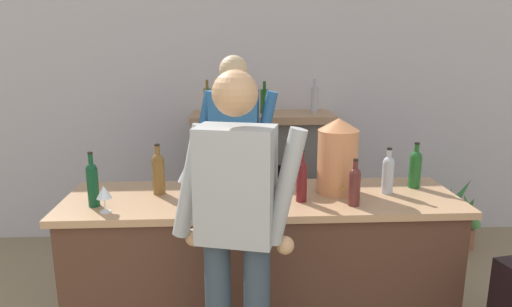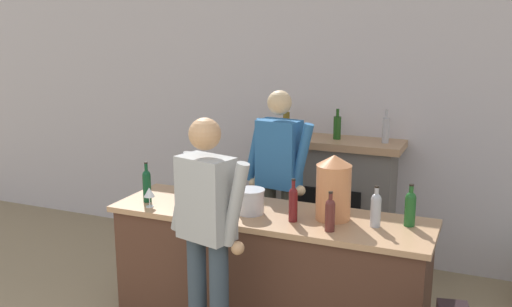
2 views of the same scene
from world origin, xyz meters
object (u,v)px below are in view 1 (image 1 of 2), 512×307
Objects in this scene: fireplace_stone at (262,178)px; wine_bottle_cabernet_heavy at (355,185)px; potted_plant_corner at (459,218)px; wine_bottle_port_short at (158,172)px; copper_dispenser at (338,156)px; wine_glass_front_left at (104,193)px; person_bartender at (235,164)px; wine_bottle_merlot_tall at (93,183)px; wine_bottle_chardonnay_pale at (415,167)px; person_customer at (237,239)px; wine_glass_back_row at (184,176)px; wine_bottle_rose_blush at (388,173)px; ice_bucket_steel at (243,185)px; wine_bottle_burgundy_dark at (302,179)px.

wine_bottle_cabernet_heavy is at bearing -75.88° from fireplace_stone.
wine_bottle_port_short reaches higher than potted_plant_corner.
potted_plant_corner is 2.19m from copper_dispenser.
wine_bottle_cabernet_heavy is at bearing 1.46° from wine_glass_front_left.
person_bartender is 1.10m from wine_bottle_cabernet_heavy.
wine_bottle_chardonnay_pale is (2.03, 0.25, -0.01)m from wine_bottle_merlot_tall.
person_customer is (-0.27, -2.19, 0.35)m from fireplace_stone.
potted_plant_corner is at bearing 26.91° from wine_glass_back_row.
wine_bottle_rose_blush reaches higher than wine_bottle_cabernet_heavy.
wine_bottle_rose_blush is at bearing 5.07° from ice_bucket_steel.
wine_glass_back_row reaches higher than wine_glass_front_left.
person_customer is (-2.17, -2.00, 0.73)m from potted_plant_corner.
wine_bottle_rose_blush is at bearing -2.52° from wine_bottle_port_short.
wine_bottle_burgundy_dark reaches higher than wine_bottle_cabernet_heavy.
person_bartender is at bearing 129.55° from wine_bottle_cabernet_heavy.
wine_bottle_burgundy_dark is at bearing -141.20° from potted_plant_corner.
copper_dispenser is 3.07× the size of wine_glass_front_left.
wine_glass_front_left is (-1.94, -0.36, -0.02)m from wine_bottle_chardonnay_pale.
wine_bottle_burgundy_dark is (0.40, -0.76, 0.10)m from person_bartender.
person_customer is 0.91m from wine_bottle_port_short.
potted_plant_corner is at bearing 42.62° from person_customer.
potted_plant_corner is 0.36× the size of person_bartender.
wine_bottle_port_short reaches higher than wine_glass_back_row.
wine_glass_front_left is (-1.72, -0.25, -0.02)m from wine_bottle_rose_blush.
wine_bottle_cabernet_heavy is at bearing -141.93° from wine_bottle_rose_blush.
wine_bottle_merlot_tall is at bearing -154.36° from potted_plant_corner.
wine_glass_front_left is at bearing -173.77° from wine_bottle_burgundy_dark.
wine_bottle_burgundy_dark is at bearing 0.89° from wine_bottle_merlot_tall.
potted_plant_corner is 2.05× the size of wine_bottle_port_short.
person_customer is 5.58× the size of wine_bottle_port_short.
wine_bottle_port_short is at bearing 177.48° from wine_bottle_rose_blush.
person_customer reaches higher than wine_bottle_cabernet_heavy.
person_customer is 0.81m from wine_glass_back_row.
wine_bottle_port_short is (0.35, 0.21, 0.00)m from wine_bottle_merlot_tall.
person_bartender is 1.17m from wine_bottle_rose_blush.
copper_dispenser is (0.65, 0.74, 0.23)m from person_customer.
wine_bottle_rose_blush reaches higher than potted_plant_corner.
wine_bottle_port_short is (-0.49, -0.57, 0.11)m from person_bartender.
wine_bottle_port_short reaches higher than wine_glass_front_left.
person_bartender is 6.20× the size of wine_bottle_rose_blush.
wine_bottle_burgundy_dark is 1.15m from wine_glass_front_left.
person_customer is 1.33m from person_bartender.
potted_plant_corner is at bearing 45.80° from wine_bottle_cabernet_heavy.
wine_bottle_merlot_tall is (-0.84, -0.78, 0.11)m from person_bartender.
copper_dispenser is at bearing 173.30° from wine_bottle_rose_blush.
wine_glass_front_left is at bearing -49.22° from wine_bottle_merlot_tall.
person_customer is 1.01m from copper_dispenser.
wine_bottle_chardonnay_pale is at bearing -56.29° from fireplace_stone.
potted_plant_corner is 2.92m from wine_glass_back_row.
fireplace_stone is at bearing 115.18° from wine_bottle_rose_blush.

